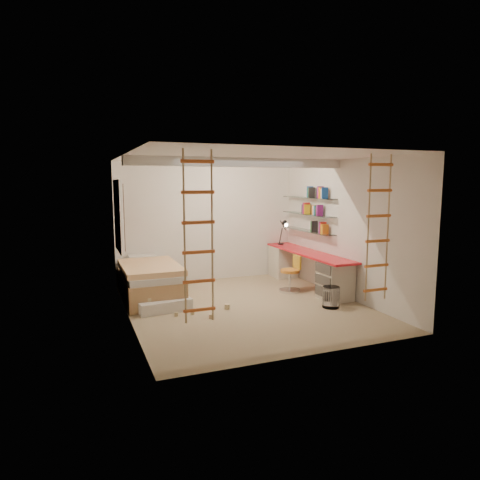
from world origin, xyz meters
name	(u,v)px	position (x,y,z in m)	size (l,w,h in m)	color
floor	(246,307)	(0.00, 0.00, 0.00)	(4.50, 4.50, 0.00)	#9E8866
ceiling_beam	(240,162)	(0.00, 0.30, 2.52)	(4.00, 0.18, 0.16)	white
window_frame	(119,216)	(-1.97, 1.50, 1.55)	(0.06, 1.15, 1.35)	white
window_blind	(121,216)	(-1.93, 1.50, 1.55)	(0.02, 1.00, 1.20)	#4C2D1E
rope_ladder_left	(199,237)	(-1.35, -1.75, 1.52)	(0.41, 0.04, 2.13)	#D05123
rope_ladder_right	(378,228)	(1.35, -1.75, 1.52)	(0.41, 0.04, 2.13)	orange
waste_bin	(331,297)	(1.36, -0.58, 0.19)	(0.30, 0.30, 0.37)	white
desk	(307,268)	(1.72, 0.86, 0.40)	(0.56, 2.80, 0.75)	red
shelves	(308,214)	(1.87, 1.13, 1.50)	(0.25, 1.80, 0.71)	white
bed	(149,281)	(-1.48, 1.23, 0.33)	(1.02, 2.00, 0.69)	#AD7F51
task_lamp	(284,228)	(1.67, 1.82, 1.14)	(0.14, 0.36, 0.57)	black
swivel_chair	(291,278)	(1.22, 0.64, 0.27)	(0.44, 0.44, 0.73)	orange
play_platform	(161,300)	(-1.42, 0.45, 0.16)	(0.97, 0.80, 0.40)	silver
toy_blocks	(177,296)	(-1.18, 0.21, 0.26)	(1.36, 1.00, 0.67)	#CCB284
books	(308,207)	(1.87, 1.13, 1.66)	(0.14, 0.70, 0.92)	orange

